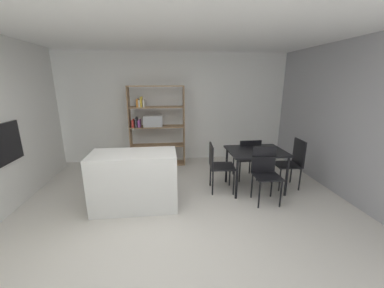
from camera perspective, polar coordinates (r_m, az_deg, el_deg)
ground_plane at (r=3.46m, az=-6.08°, el=-20.13°), size 8.67×8.67×0.00m
ceiling_slab at (r=2.91m, az=-7.81°, el=29.46°), size 6.31×6.16×0.06m
back_partition at (r=5.91m, az=-6.82°, el=8.85°), size 6.31×0.06×2.69m
built_in_oven at (r=4.52m, az=-38.92°, el=0.26°), size 0.06×0.61×0.61m
kitchen_island at (r=3.85m, az=-14.02°, el=-8.76°), size 1.34×0.66×0.92m
open_bookshelf at (r=5.55m, az=-9.45°, el=5.09°), size 1.30×0.35×1.91m
dining_table at (r=4.43m, az=15.59°, el=-2.59°), size 1.03×0.81×0.77m
dining_chair_window_side at (r=4.79m, az=23.75°, el=-3.64°), size 0.47×0.42×0.95m
dining_chair_island_side at (r=4.27m, az=6.25°, el=-4.71°), size 0.48×0.48×0.90m
dining_chair_near at (r=4.10m, az=17.72°, el=-6.00°), size 0.43×0.42×0.94m
dining_chair_far at (r=4.86m, az=13.64°, el=-2.84°), size 0.45×0.47×0.88m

